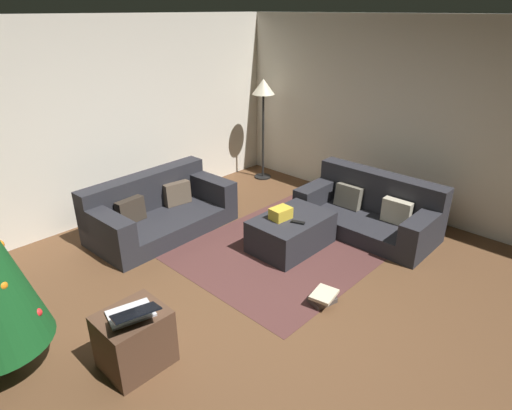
% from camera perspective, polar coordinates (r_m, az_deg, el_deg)
% --- Properties ---
extents(ground_plane, '(6.40, 6.40, 0.00)m').
position_cam_1_polar(ground_plane, '(4.20, 1.57, -14.73)').
color(ground_plane, brown).
extents(rear_partition, '(6.40, 0.12, 2.60)m').
position_cam_1_polar(rear_partition, '(5.98, -21.48, 9.81)').
color(rear_partition, silver).
rests_on(rear_partition, ground_plane).
extents(corner_partition, '(0.12, 6.40, 2.60)m').
position_cam_1_polar(corner_partition, '(6.12, 22.24, 9.99)').
color(corner_partition, silver).
rests_on(corner_partition, ground_plane).
extents(couch_left, '(1.85, 0.99, 0.71)m').
position_cam_1_polar(couch_left, '(5.73, -12.86, -0.68)').
color(couch_left, '#26262B').
rests_on(couch_left, ground_plane).
extents(couch_right, '(0.90, 1.74, 0.73)m').
position_cam_1_polar(couch_right, '(5.78, 14.90, -0.66)').
color(couch_right, '#26262B').
rests_on(couch_right, ground_plane).
extents(ottoman, '(0.97, 0.65, 0.40)m').
position_cam_1_polar(ottoman, '(5.21, 4.67, -3.59)').
color(ottoman, '#26262B').
rests_on(ottoman, ground_plane).
extents(gift_box, '(0.26, 0.20, 0.14)m').
position_cam_1_polar(gift_box, '(5.05, 3.29, -1.11)').
color(gift_box, gold).
rests_on(gift_box, ottoman).
extents(tv_remote, '(0.10, 0.17, 0.02)m').
position_cam_1_polar(tv_remote, '(4.98, 5.55, -2.29)').
color(tv_remote, black).
rests_on(tv_remote, ottoman).
extents(side_table, '(0.52, 0.44, 0.50)m').
position_cam_1_polar(side_table, '(3.74, -15.75, -16.74)').
color(side_table, '#4C3323').
rests_on(side_table, ground_plane).
extents(laptop, '(0.43, 0.48, 0.18)m').
position_cam_1_polar(laptop, '(3.50, -16.03, -13.58)').
color(laptop, silver).
rests_on(laptop, side_table).
extents(book_stack, '(0.31, 0.28, 0.13)m').
position_cam_1_polar(book_stack, '(4.38, 8.88, -11.96)').
color(book_stack, '#4C423D').
rests_on(book_stack, ground_plane).
extents(corner_lamp, '(0.36, 0.36, 1.65)m').
position_cam_1_polar(corner_lamp, '(7.06, 0.97, 14.39)').
color(corner_lamp, black).
rests_on(corner_lamp, ground_plane).
extents(area_rug, '(2.60, 2.00, 0.01)m').
position_cam_1_polar(area_rug, '(5.31, 4.59, -5.47)').
color(area_rug, '#4D2B28').
rests_on(area_rug, ground_plane).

